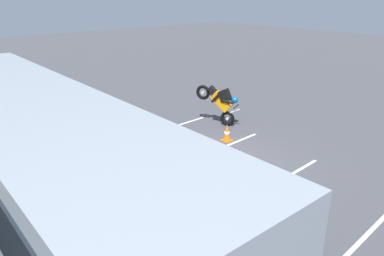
{
  "coord_description": "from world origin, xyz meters",
  "views": [
    {
      "loc": [
        -7.3,
        7.57,
        5.13
      ],
      "look_at": [
        0.77,
        0.47,
        1.1
      ],
      "focal_mm": 34.48,
      "sensor_mm": 36.0,
      "label": 1
    }
  ],
  "objects_px": {
    "tour_bus": "(37,170)",
    "spectator_left": "(140,156)",
    "spectator_centre": "(105,146)",
    "parked_motorcycle_silver": "(191,233)",
    "spectator_far_left": "(154,179)",
    "stunt_motorcycle": "(220,101)",
    "traffic_cone": "(227,133)"
  },
  "relations": [
    {
      "from": "tour_bus",
      "to": "spectator_left",
      "type": "relative_size",
      "value": 6.45
    },
    {
      "from": "spectator_centre",
      "to": "tour_bus",
      "type": "bearing_deg",
      "value": 122.94
    },
    {
      "from": "tour_bus",
      "to": "parked_motorcycle_silver",
      "type": "xyz_separation_m",
      "value": [
        -2.48,
        -2.05,
        -1.16
      ]
    },
    {
      "from": "spectator_far_left",
      "to": "spectator_centre",
      "type": "relative_size",
      "value": 1.04
    },
    {
      "from": "spectator_left",
      "to": "stunt_motorcycle",
      "type": "height_order",
      "value": "spectator_left"
    },
    {
      "from": "spectator_left",
      "to": "parked_motorcycle_silver",
      "type": "distance_m",
      "value": 2.86
    },
    {
      "from": "spectator_left",
      "to": "spectator_centre",
      "type": "distance_m",
      "value": 1.3
    },
    {
      "from": "stunt_motorcycle",
      "to": "traffic_cone",
      "type": "distance_m",
      "value": 1.87
    },
    {
      "from": "spectator_left",
      "to": "stunt_motorcycle",
      "type": "bearing_deg",
      "value": -66.23
    },
    {
      "from": "tour_bus",
      "to": "traffic_cone",
      "type": "distance_m",
      "value": 7.28
    },
    {
      "from": "tour_bus",
      "to": "parked_motorcycle_silver",
      "type": "relative_size",
      "value": 5.59
    },
    {
      "from": "stunt_motorcycle",
      "to": "traffic_cone",
      "type": "xyz_separation_m",
      "value": [
        -1.39,
        1.04,
        -0.69
      ]
    },
    {
      "from": "stunt_motorcycle",
      "to": "parked_motorcycle_silver",
      "type": "bearing_deg",
      "value": 130.29
    },
    {
      "from": "spectator_left",
      "to": "spectator_centre",
      "type": "xyz_separation_m",
      "value": [
        1.26,
        0.32,
        -0.03
      ]
    },
    {
      "from": "spectator_far_left",
      "to": "traffic_cone",
      "type": "xyz_separation_m",
      "value": [
        2.28,
        -4.86,
        -0.78
      ]
    },
    {
      "from": "tour_bus",
      "to": "traffic_cone",
      "type": "bearing_deg",
      "value": -79.88
    },
    {
      "from": "traffic_cone",
      "to": "tour_bus",
      "type": "bearing_deg",
      "value": 100.12
    },
    {
      "from": "tour_bus",
      "to": "spectator_centre",
      "type": "distance_m",
      "value": 2.86
    },
    {
      "from": "parked_motorcycle_silver",
      "to": "traffic_cone",
      "type": "relative_size",
      "value": 3.24
    },
    {
      "from": "tour_bus",
      "to": "traffic_cone",
      "type": "relative_size",
      "value": 18.11
    },
    {
      "from": "spectator_left",
      "to": "spectator_centre",
      "type": "bearing_deg",
      "value": 14.08
    },
    {
      "from": "spectator_far_left",
      "to": "parked_motorcycle_silver",
      "type": "xyz_separation_m",
      "value": [
        -1.45,
        0.14,
        -0.6
      ]
    },
    {
      "from": "spectator_far_left",
      "to": "traffic_cone",
      "type": "relative_size",
      "value": 2.86
    },
    {
      "from": "parked_motorcycle_silver",
      "to": "stunt_motorcycle",
      "type": "distance_m",
      "value": 7.95
    },
    {
      "from": "spectator_far_left",
      "to": "spectator_left",
      "type": "distance_m",
      "value": 1.37
    },
    {
      "from": "spectator_far_left",
      "to": "stunt_motorcycle",
      "type": "relative_size",
      "value": 0.94
    },
    {
      "from": "stunt_motorcycle",
      "to": "traffic_cone",
      "type": "bearing_deg",
      "value": 143.1
    },
    {
      "from": "stunt_motorcycle",
      "to": "traffic_cone",
      "type": "height_order",
      "value": "stunt_motorcycle"
    },
    {
      "from": "parked_motorcycle_silver",
      "to": "stunt_motorcycle",
      "type": "xyz_separation_m",
      "value": [
        5.13,
        -6.05,
        0.52
      ]
    },
    {
      "from": "tour_bus",
      "to": "spectator_centre",
      "type": "bearing_deg",
      "value": -57.06
    },
    {
      "from": "tour_bus",
      "to": "spectator_left",
      "type": "distance_m",
      "value": 2.74
    },
    {
      "from": "spectator_far_left",
      "to": "stunt_motorcycle",
      "type": "height_order",
      "value": "spectator_far_left"
    }
  ]
}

